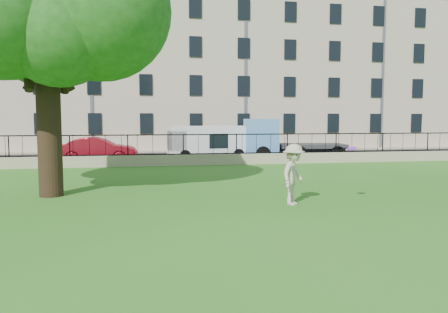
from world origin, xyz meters
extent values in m
plane|color=#256919|center=(0.00, 0.00, 0.00)|extent=(120.00, 120.00, 0.00)
cube|color=gray|center=(0.00, 12.00, 0.30)|extent=(50.00, 0.40, 0.60)
cube|color=black|center=(0.00, 12.00, 0.63)|extent=(50.00, 0.05, 0.06)
cube|color=black|center=(0.00, 12.00, 1.70)|extent=(50.00, 0.05, 0.06)
cube|color=black|center=(0.00, 16.70, 0.01)|extent=(60.00, 9.00, 0.01)
cube|color=gray|center=(0.00, 21.90, 0.06)|extent=(60.00, 1.40, 0.12)
cube|color=#BDAC96|center=(0.00, 27.60, 6.50)|extent=(56.00, 10.00, 13.00)
cylinder|color=black|center=(-5.21, 3.22, 2.13)|extent=(0.78, 0.78, 4.27)
sphere|color=#1C5115|center=(-3.41, 2.42, 5.98)|extent=(4.45, 4.45, 4.45)
sphere|color=#1C5115|center=(-6.81, 4.02, 6.28)|extent=(4.81, 4.81, 4.81)
imported|color=#C1B69D|center=(2.28, 0.33, 0.92)|extent=(1.29, 1.35, 1.84)
cylinder|color=#8828E8|center=(4.00, 0.06, 1.70)|extent=(0.34, 0.35, 0.12)
imported|color=#A41424|center=(-4.79, 14.40, 0.74)|extent=(4.55, 1.81, 1.47)
cube|color=silver|center=(1.91, 15.40, 1.05)|extent=(5.19, 2.46, 2.11)
cube|color=#5E97DD|center=(7.20, 14.46, 1.28)|extent=(6.34, 2.90, 2.57)
camera|label=1|loc=(-2.11, -12.05, 2.60)|focal=35.00mm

